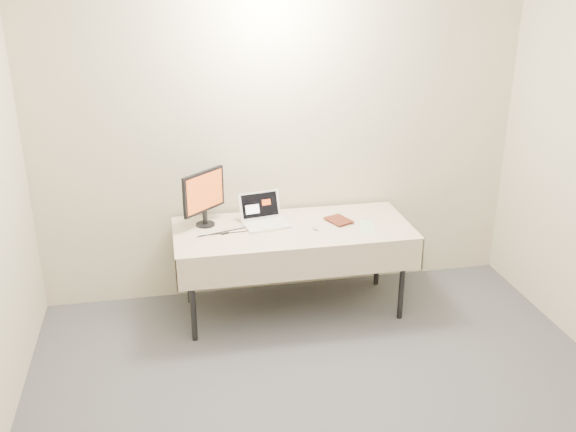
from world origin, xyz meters
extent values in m
cube|color=beige|center=(0.00, 2.50, 1.35)|extent=(4.00, 0.10, 2.70)
cylinder|color=black|center=(-0.82, 1.75, 0.34)|extent=(0.04, 0.04, 0.69)
cylinder|color=black|center=(0.82, 1.75, 0.34)|extent=(0.04, 0.04, 0.69)
cylinder|color=black|center=(-0.82, 2.34, 0.34)|extent=(0.04, 0.04, 0.69)
cylinder|color=black|center=(0.82, 2.34, 0.34)|extent=(0.04, 0.04, 0.69)
cube|color=gray|center=(0.00, 2.04, 0.71)|extent=(1.80, 0.75, 0.04)
cube|color=beige|center=(0.00, 2.04, 0.73)|extent=(1.86, 0.81, 0.01)
cube|color=beige|center=(0.00, 1.64, 0.60)|extent=(1.86, 0.01, 0.25)
cube|color=beige|center=(0.00, 2.45, 0.60)|extent=(1.86, 0.01, 0.25)
cube|color=beige|center=(-0.93, 2.04, 0.60)|extent=(0.01, 0.81, 0.25)
cube|color=beige|center=(0.93, 2.04, 0.60)|extent=(0.01, 0.81, 0.25)
cube|color=silver|center=(-0.20, 2.12, 0.75)|extent=(0.38, 0.29, 0.02)
cube|color=silver|center=(-0.23, 2.27, 0.86)|extent=(0.35, 0.14, 0.21)
cube|color=black|center=(-0.23, 2.27, 0.86)|extent=(0.30, 0.12, 0.18)
cylinder|color=black|center=(-0.67, 2.23, 0.74)|extent=(0.21, 0.21, 0.01)
cube|color=black|center=(-0.67, 2.23, 0.81)|extent=(0.04, 0.04, 0.11)
cube|color=black|center=(-0.67, 2.23, 1.02)|extent=(0.34, 0.31, 0.32)
cube|color=orange|center=(-0.67, 2.23, 1.02)|extent=(0.29, 0.26, 0.28)
imported|color=maroon|center=(0.31, 2.06, 0.84)|extent=(0.15, 0.08, 0.21)
cube|color=black|center=(-0.17, 2.28, 0.77)|extent=(0.14, 0.07, 0.06)
cube|color=#FF0C0D|center=(-0.16, 2.25, 0.77)|extent=(0.09, 0.01, 0.02)
ellipsoid|color=#B5B5B7|center=(0.17, 1.98, 0.75)|extent=(0.05, 0.09, 0.02)
cube|color=#BEE4B6|center=(0.57, 1.94, 0.74)|extent=(0.18, 0.30, 0.00)
cube|color=black|center=(-0.54, 2.02, 0.74)|extent=(0.06, 0.04, 0.01)
camera|label=1|loc=(-0.95, -2.49, 2.69)|focal=40.00mm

